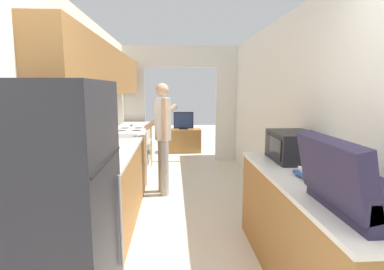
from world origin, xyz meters
TOP-DOWN VIEW (x-y plane):
  - wall_left at (-1.18, 2.60)m, footprint 0.38×7.90m
  - wall_right at (1.25, 2.15)m, footprint 0.06×7.90m
  - wall_far_with_doorway at (0.00, 5.53)m, footprint 2.85×0.06m
  - counter_left at (-0.92, 3.03)m, footprint 0.62×4.24m
  - counter_right at (0.92, 1.17)m, footprint 0.62×2.10m
  - refrigerator at (-0.89, 0.72)m, footprint 0.70×0.78m
  - range_oven at (-0.92, 4.19)m, footprint 0.66×0.75m
  - person at (-0.32, 3.43)m, footprint 0.54×0.43m
  - suitcase at (0.86, 0.56)m, footprint 0.45×0.68m
  - microwave at (1.01, 1.79)m, footprint 0.40×0.54m
  - book_stack at (0.94, 1.19)m, footprint 0.24×0.31m
  - tv_cabinet at (0.09, 6.44)m, footprint 0.87×0.42m
  - television at (0.09, 6.40)m, footprint 0.50×0.16m
  - knife at (-0.96, 4.70)m, footprint 0.06×0.32m

SIDE VIEW (x-z plane):
  - tv_cabinet at x=0.09m, z-range 0.00..0.59m
  - counter_right at x=0.92m, z-range 0.00..0.90m
  - counter_left at x=-0.92m, z-range 0.00..0.90m
  - range_oven at x=-0.92m, z-range -0.06..0.98m
  - television at x=0.09m, z-range 0.59..1.02m
  - refrigerator at x=-0.89m, z-range 0.00..1.65m
  - person at x=-0.32m, z-range 0.06..1.75m
  - knife at x=-0.96m, z-range 0.90..0.92m
  - book_stack at x=0.94m, z-range 0.90..0.97m
  - microwave at x=1.01m, z-range 0.90..1.19m
  - suitcase at x=0.86m, z-range 0.83..1.26m
  - wall_right at x=1.25m, z-range 0.00..2.50m
  - wall_far_with_doorway at x=0.00m, z-range 0.18..2.68m
  - wall_left at x=-1.18m, z-range 0.24..2.74m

